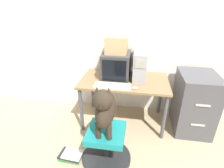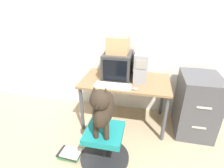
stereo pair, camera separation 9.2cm
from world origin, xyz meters
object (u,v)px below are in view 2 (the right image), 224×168
dog (103,108)px  filing_cabinet (196,105)px  office_chair (105,146)px  pc_tower (141,65)px  cardboard_box (118,44)px  book_stack_floor (70,153)px  crt_monitor (118,65)px  keyboard (113,86)px

dog → filing_cabinet: bearing=35.7°
office_chair → pc_tower: bearing=70.1°
cardboard_box → book_stack_floor: cardboard_box is taller
crt_monitor → dog: size_ratio=0.78×
cardboard_box → pc_tower: bearing=0.4°
pc_tower → dog: bearing=-109.4°
pc_tower → office_chair: bearing=-109.9°
pc_tower → book_stack_floor: bearing=-128.3°
pc_tower → cardboard_box: (-0.33, -0.00, 0.28)m
pc_tower → cardboard_box: cardboard_box is taller
pc_tower → keyboard: bearing=-133.9°
dog → keyboard: bearing=91.6°
book_stack_floor → office_chair: bearing=7.0°
keyboard → office_chair: keyboard is taller
office_chair → filing_cabinet: 1.38m
office_chair → book_stack_floor: office_chair is taller
office_chair → filing_cabinet: size_ratio=0.68×
pc_tower → cardboard_box: bearing=-179.6°
crt_monitor → dog: 0.91m
office_chair → filing_cabinet: filing_cabinet is taller
dog → cardboard_box: size_ratio=1.93×
filing_cabinet → book_stack_floor: filing_cabinet is taller
filing_cabinet → book_stack_floor: bearing=-151.6°
keyboard → cardboard_box: bearing=89.3°
keyboard → dog: 0.56m
crt_monitor → book_stack_floor: size_ratio=1.60×
crt_monitor → pc_tower: (0.33, 0.01, 0.02)m
crt_monitor → office_chair: size_ratio=0.79×
filing_cabinet → office_chair: bearing=-145.1°
crt_monitor → cardboard_box: bearing=90.0°
crt_monitor → filing_cabinet: 1.22m
crt_monitor → keyboard: bearing=-90.7°
keyboard → cardboard_box: 0.58m
keyboard → book_stack_floor: 0.99m
pc_tower → office_chair: size_ratio=0.80×
dog → filing_cabinet: (1.11, 0.80, -0.32)m
crt_monitor → book_stack_floor: crt_monitor is taller
pc_tower → dog: 0.98m
office_chair → cardboard_box: bearing=90.7°
keyboard → cardboard_box: size_ratio=1.55×
filing_cabinet → book_stack_floor: 1.78m
dog → cardboard_box: (-0.01, 0.91, 0.44)m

